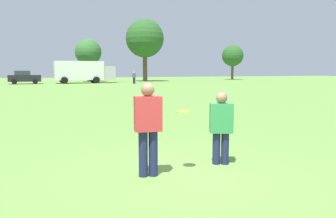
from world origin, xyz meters
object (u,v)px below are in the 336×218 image
player_thrower (148,124)px  bystander_sideline_watcher (134,77)px  box_truck (84,71)px  frisbee (183,111)px  parked_car_mid_right (24,77)px  traffic_cone (154,106)px  player_defender (221,125)px

player_thrower → bystander_sideline_watcher: size_ratio=1.01×
bystander_sideline_watcher → box_truck: bearing=145.7°
frisbee → bystander_sideline_watcher: bearing=78.3°
box_truck → bystander_sideline_watcher: (6.48, -4.42, -0.79)m
frisbee → parked_car_mid_right: size_ratio=0.06×
player_thrower → traffic_cone: 9.96m
player_defender → player_thrower: bearing=-170.4°
frisbee → parked_car_mid_right: (-6.28, 43.85, -0.25)m
frisbee → box_truck: (1.70, 44.02, 0.58)m
box_truck → frisbee: bearing=-92.2°
box_truck → bystander_sideline_watcher: size_ratio=5.07×
box_truck → bystander_sideline_watcher: box_truck is taller
player_defender → box_truck: (0.76, 43.80, 0.91)m
traffic_cone → parked_car_mid_right: 35.45m
traffic_cone → box_truck: bearing=90.8°
parked_car_mid_right → bystander_sideline_watcher: (14.46, -4.25, 0.04)m
traffic_cone → bystander_sideline_watcher: size_ratio=0.28×
player_defender → bystander_sideline_watcher: bearing=79.6°
frisbee → box_truck: 44.05m
player_defender → box_truck: 43.81m
traffic_cone → bystander_sideline_watcher: 30.75m
player_thrower → box_truck: bearing=86.9°
player_defender → box_truck: size_ratio=0.17×
player_thrower → traffic_cone: (2.92, 9.50, -0.74)m
player_thrower → traffic_cone: bearing=72.9°
frisbee → traffic_cone: bearing=76.8°
box_truck → player_thrower: bearing=-93.1°
frisbee → box_truck: bearing=87.8°
player_thrower → parked_car_mid_right: parked_car_mid_right is taller
traffic_cone → box_truck: size_ratio=0.06×
player_defender → parked_car_mid_right: bearing=99.4°
player_defender → parked_car_mid_right: 44.22m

